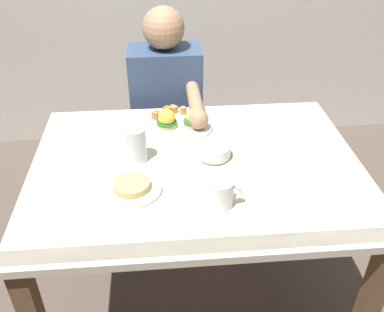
% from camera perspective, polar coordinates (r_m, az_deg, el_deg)
% --- Properties ---
extents(ground_plane, '(6.00, 6.00, 0.00)m').
position_cam_1_polar(ground_plane, '(2.07, 0.51, -18.17)').
color(ground_plane, brown).
extents(dining_table, '(1.20, 0.90, 0.74)m').
position_cam_1_polar(dining_table, '(1.61, 0.62, -4.28)').
color(dining_table, beige).
rests_on(dining_table, ground_plane).
extents(eggs_benedict_plate, '(0.27, 0.27, 0.09)m').
position_cam_1_polar(eggs_benedict_plate, '(1.76, -1.79, 4.57)').
color(eggs_benedict_plate, white).
rests_on(eggs_benedict_plate, dining_table).
extents(fruit_bowl, '(0.12, 0.12, 0.05)m').
position_cam_1_polar(fruit_bowl, '(1.57, 3.03, 0.70)').
color(fruit_bowl, white).
rests_on(fruit_bowl, dining_table).
extents(coffee_mug, '(0.11, 0.08, 0.09)m').
position_cam_1_polar(coffee_mug, '(1.34, 3.96, -4.92)').
color(coffee_mug, white).
rests_on(coffee_mug, dining_table).
extents(fork, '(0.16, 0.05, 0.00)m').
position_cam_1_polar(fork, '(1.69, 12.23, 1.40)').
color(fork, silver).
rests_on(fork, dining_table).
extents(water_glass_near, '(0.07, 0.07, 0.13)m').
position_cam_1_polar(water_glass_near, '(1.55, -7.42, 1.33)').
color(water_glass_near, silver).
rests_on(water_glass_near, dining_table).
extents(side_plate, '(0.20, 0.20, 0.04)m').
position_cam_1_polar(side_plate, '(1.43, -8.07, -4.19)').
color(side_plate, white).
rests_on(side_plate, dining_table).
extents(diner_person, '(0.34, 0.54, 1.14)m').
position_cam_1_polar(diner_person, '(2.10, -3.32, 6.18)').
color(diner_person, '#33333D').
rests_on(diner_person, ground_plane).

